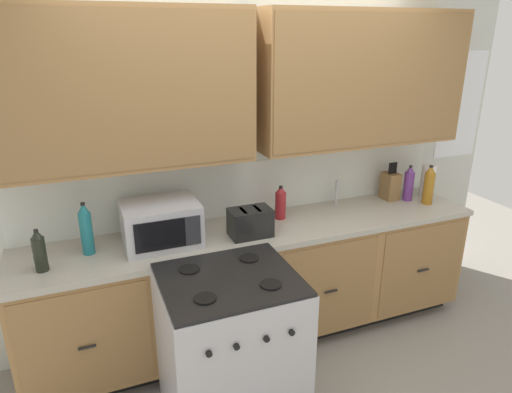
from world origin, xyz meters
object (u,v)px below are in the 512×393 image
Objects in this scene: bottle_violet at (409,183)px; bottle_amber at (429,185)px; knife_block at (390,185)px; microwave at (161,224)px; toaster at (250,222)px; paper_towel_roll at (428,180)px; bottle_dark at (39,251)px; bottle_teal at (86,229)px; stove_range at (231,348)px; bottle_red at (280,203)px.

bottle_amber is (0.09, -0.13, 0.01)m from bottle_violet.
knife_block is at bearing 135.80° from bottle_amber.
knife_block is at bearing 4.50° from microwave.
knife_block is (1.32, 0.25, 0.02)m from toaster.
knife_block is 0.35m from paper_towel_roll.
bottle_dark is 0.30m from bottle_teal.
bottle_dark is (-0.96, 0.53, 0.56)m from stove_range.
microwave is 1.90m from knife_block.
paper_towel_roll is 1.36m from bottle_red.
bottle_violet is (1.44, 0.17, 0.05)m from toaster.
bottle_teal is 2.56m from bottle_amber.
bottle_teal is (-2.47, -0.04, 0.02)m from bottle_violet.
paper_towel_roll reaches higher than toaster.
bottle_dark is at bearing 150.78° from stove_range.
bottle_violet is 0.92× the size of bottle_amber.
microwave is at bearing 178.49° from bottle_amber.
microwave reaches higher than bottle_red.
stove_range is at bearing -158.35° from bottle_violet.
knife_block is at bearing 5.45° from bottle_dark.
bottle_dark is 0.77× the size of bottle_teal.
microwave is at bearing -3.92° from bottle_teal.
bottle_teal is at bearing 178.07° from bottle_amber.
toaster is at bearing -147.48° from bottle_red.
bottle_violet is at bearing 0.91° from bottle_teal.
knife_block is (1.90, 0.15, -0.02)m from microwave.
bottle_amber reaches higher than microwave.
knife_block is 0.30m from bottle_amber.
microwave is 1.86× the size of bottle_dark.
paper_towel_roll is (2.25, 0.11, -0.01)m from microwave.
microwave is 2.02m from bottle_violet.
bottle_red is at bearing 6.59° from microwave.
paper_towel_roll is 0.89× the size of bottle_violet.
bottle_teal is 1.34m from bottle_red.
bottle_violet reaches higher than bottle_dark.
toaster reaches higher than stove_range.
knife_block is 0.15m from bottle_violet.
microwave is at bearing -178.01° from bottle_violet.
bottle_violet is at bearing 21.65° from stove_range.
paper_towel_roll is (0.35, -0.04, 0.01)m from knife_block.
bottle_violet is (0.12, -0.08, 0.03)m from knife_block.
bottle_amber reaches higher than bottle_violet.
stove_range is 2.83× the size of bottle_teal.
stove_range is 3.65× the size of paper_towel_roll.
toaster is at bearing -9.64° from microwave.
knife_block reaches higher than stove_range.
bottle_teal reaches higher than microwave.
toaster is 1.45m from bottle_violet.
knife_block reaches higher than bottle_dark.
stove_range is 1.91m from knife_block.
bottle_teal reaches higher than knife_block.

